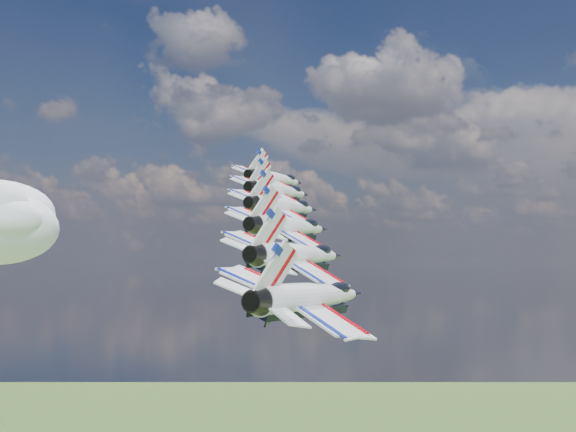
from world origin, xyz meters
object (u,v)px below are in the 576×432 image
Objects in this scene: jet_0 at (276,179)px; jet_5 at (313,297)px; jet_1 at (280,191)px; jet_2 at (285,207)px; jet_3 at (291,227)px; jet_4 at (300,255)px.

jet_5 is at bearing -56.05° from jet_0.
jet_1 reaches higher than jet_2.
jet_0 is 1.00× the size of jet_1.
jet_3 is (7.14, -8.33, -2.54)m from jet_2.
jet_1 is 45.05m from jet_5.
jet_5 is at bearing -56.05° from jet_4.
jet_3 reaches higher than jet_4.
jet_1 is 1.00× the size of jet_2.
jet_4 is 11.26m from jet_5.
jet_5 is at bearing -56.05° from jet_2.
jet_5 is (28.58, -33.30, -10.17)m from jet_1.
jet_0 is at bearing 123.95° from jet_4.
jet_2 is 11.26m from jet_3.
jet_0 reaches higher than jet_2.
jet_2 is 33.78m from jet_5.
jet_2 is at bearing -56.05° from jet_0.
jet_3 is (21.43, -24.98, -7.63)m from jet_0.
jet_1 reaches higher than jet_3.
jet_5 is at bearing -56.05° from jet_1.
jet_4 is at bearing -56.05° from jet_2.
jet_0 reaches higher than jet_3.
jet_1 is 1.00× the size of jet_5.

